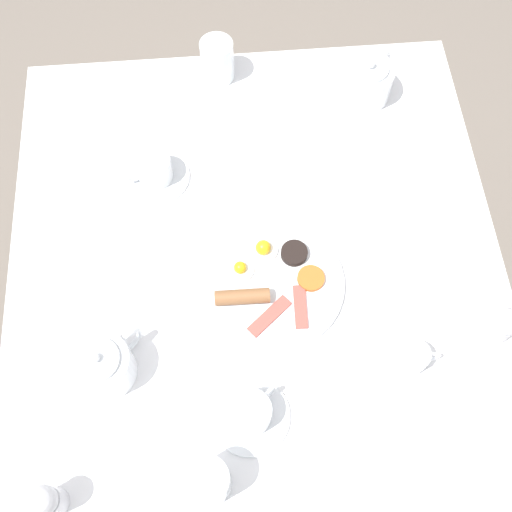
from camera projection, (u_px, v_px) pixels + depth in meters
ground_plane at (256, 356)px, 1.95m from camera, size 8.00×8.00×0.00m
table at (256, 273)px, 1.32m from camera, size 1.03×1.13×0.77m
breakfast_plate at (272, 282)px, 1.22m from camera, size 0.29×0.29×0.04m
teapot_near at (368, 81)px, 1.39m from camera, size 0.14×0.16×0.11m
teapot_far at (103, 365)px, 1.11m from camera, size 0.15×0.14×0.11m
teacup_with_saucer_left at (154, 171)px, 1.31m from camera, size 0.15×0.15×0.07m
teacup_with_saucer_right at (251, 413)px, 1.09m from camera, size 0.15×0.15×0.07m
water_glass_tall at (217, 60)px, 1.41m from camera, size 0.08×0.08×0.10m
water_glass_short at (208, 481)px, 1.02m from camera, size 0.08×0.08×0.11m
creamer_jug at (412, 358)px, 1.13m from camera, size 0.08×0.06×0.07m
pepper_grinder at (46, 502)px, 1.01m from camera, size 0.05×0.05×0.10m
salt_grinder at (502, 325)px, 1.14m from camera, size 0.05×0.05×0.10m
fork_by_plate at (248, 131)px, 1.39m from camera, size 0.18×0.06×0.00m
knife_by_plate at (357, 178)px, 1.33m from camera, size 0.04×0.21×0.00m
spoon_for_tea at (94, 260)px, 1.25m from camera, size 0.16×0.04×0.00m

